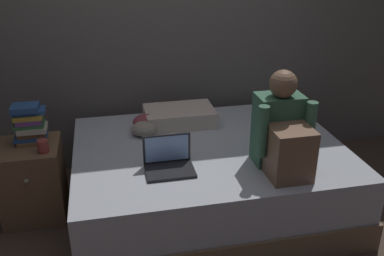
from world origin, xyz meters
TOP-DOWN VIEW (x-y plane):
  - ground_plane at (0.00, 0.00)m, footprint 8.00×8.00m
  - wall_back at (0.00, 1.20)m, footprint 5.60×0.10m
  - bed at (0.20, 0.30)m, footprint 2.00×1.50m
  - nightstand at (-1.10, 0.50)m, footprint 0.44×0.46m
  - person_sitting at (0.58, -0.10)m, footprint 0.39×0.44m
  - laptop at (-0.15, 0.03)m, footprint 0.32×0.23m
  - pillow at (0.06, 0.75)m, footprint 0.56×0.36m
  - book_stack at (-1.06, 0.55)m, footprint 0.24×0.17m
  - mug at (-0.97, 0.38)m, footprint 0.08×0.08m
  - clothes_pile at (-0.21, 0.66)m, footprint 0.27×0.29m

SIDE VIEW (x-z plane):
  - ground_plane at x=0.00m, z-range 0.00..0.00m
  - bed at x=0.20m, z-range 0.00..0.53m
  - nightstand at x=-1.10m, z-range 0.00..0.58m
  - laptop at x=-0.15m, z-range 0.48..0.70m
  - clothes_pile at x=-0.21m, z-range 0.53..0.66m
  - pillow at x=0.06m, z-range 0.54..0.67m
  - mug at x=-0.97m, z-range 0.58..0.67m
  - book_stack at x=-1.06m, z-range 0.57..0.87m
  - person_sitting at x=0.58m, z-range 0.46..1.11m
  - wall_back at x=0.00m, z-range 0.00..2.70m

